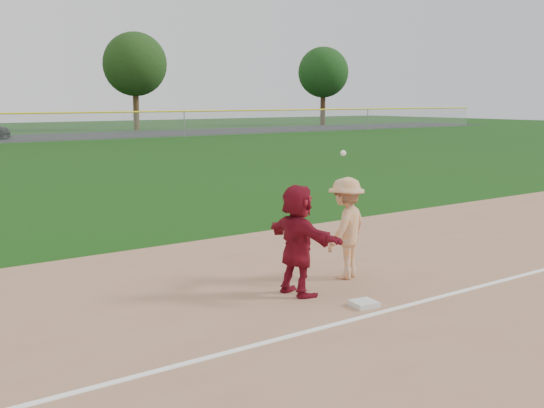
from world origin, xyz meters
TOP-DOWN VIEW (x-y plane):
  - ground at (0.00, 0.00)m, footprint 160.00×160.00m
  - foul_line at (0.00, -0.80)m, footprint 60.00×0.10m
  - first_base at (0.22, -0.44)m, footprint 0.40×0.40m
  - base_runner at (-0.17, 0.62)m, footprint 0.54×1.59m
  - first_base_play at (1.10, 0.91)m, footprint 1.25×1.01m
  - tree_3 at (22.00, 52.80)m, footprint 6.00×6.00m
  - tree_4 at (44.00, 51.20)m, footprint 5.60×5.60m

SIDE VIEW (x-z plane):
  - ground at x=0.00m, z-range 0.00..0.00m
  - foul_line at x=0.00m, z-range 0.02..0.03m
  - first_base at x=0.22m, z-range 0.02..0.10m
  - first_base_play at x=1.10m, z-range -0.22..1.96m
  - base_runner at x=-0.17m, z-range 0.02..1.73m
  - tree_4 at x=44.00m, z-range 1.51..10.18m
  - tree_3 at x=22.00m, z-range 1.57..10.76m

